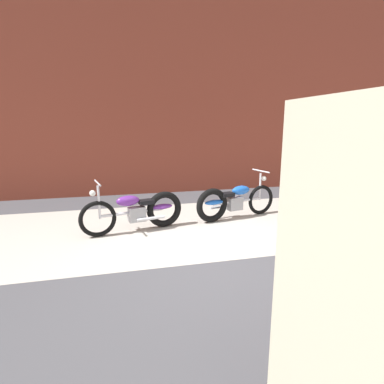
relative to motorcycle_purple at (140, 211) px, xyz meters
name	(u,v)px	position (x,y,z in m)	size (l,w,h in m)	color
ground_plane	(218,262)	(1.02, -1.71, -0.40)	(80.00, 80.00, 0.00)	#47474C
sidewalk_slab	(191,225)	(1.02, 0.04, -0.40)	(36.00, 3.50, 0.01)	#B2ADA3
brick_building_wall	(163,92)	(1.02, 3.49, 2.55)	(36.00, 0.50, 5.91)	brown
motorcycle_purple	(140,211)	(0.00, 0.00, 0.00)	(1.98, 0.70, 1.03)	black
motorcycle_blue	(231,201)	(1.98, 0.28, 0.00)	(1.97, 0.72, 1.03)	black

